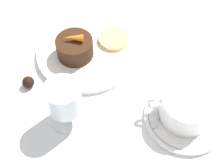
{
  "coord_description": "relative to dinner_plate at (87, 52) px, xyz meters",
  "views": [
    {
      "loc": [
        -0.09,
        0.41,
        0.55
      ],
      "look_at": [
        -0.04,
        0.05,
        0.04
      ],
      "focal_mm": 50.0,
      "sensor_mm": 36.0,
      "label": 1
    }
  ],
  "objects": [
    {
      "name": "saucer",
      "position": [
        -0.22,
        0.14,
        -0.0
      ],
      "size": [
        0.16,
        0.16,
        0.01
      ],
      "color": "white",
      "rests_on": "ground_plane"
    },
    {
      "name": "carrot_garnish",
      "position": [
        0.02,
        0.02,
        0.06
      ],
      "size": [
        0.04,
        0.02,
        0.02
      ],
      "color": "orange",
      "rests_on": "dessert_cake"
    },
    {
      "name": "pineapple_slice",
      "position": [
        -0.06,
        -0.04,
        0.01
      ],
      "size": [
        0.07,
        0.07,
        0.01
      ],
      "color": "#EFE075",
      "rests_on": "dinner_plate"
    },
    {
      "name": "wine_glass",
      "position": [
        0.01,
        0.17,
        0.06
      ],
      "size": [
        0.07,
        0.07,
        0.11
      ],
      "color": "silver",
      "rests_on": "ground_plane"
    },
    {
      "name": "fork",
      "position": [
        -0.17,
        0.05,
        -0.01
      ],
      "size": [
        0.05,
        0.19,
        0.01
      ],
      "color": "silver",
      "rests_on": "ground_plane"
    },
    {
      "name": "ground_plane",
      "position": [
        -0.03,
        0.06,
        -0.01
      ],
      "size": [
        3.0,
        3.0,
        0.0
      ],
      "primitive_type": "plane",
      "color": "white"
    },
    {
      "name": "dinner_plate",
      "position": [
        0.0,
        0.0,
        0.0
      ],
      "size": [
        0.23,
        0.23,
        0.01
      ],
      "color": "white",
      "rests_on": "ground_plane"
    },
    {
      "name": "chocolate_truffle",
      "position": [
        0.11,
        0.1,
        0.0
      ],
      "size": [
        0.03,
        0.03,
        0.03
      ],
      "color": "black",
      "rests_on": "ground_plane"
    },
    {
      "name": "dessert_cake",
      "position": [
        0.02,
        0.02,
        0.03
      ],
      "size": [
        0.08,
        0.08,
        0.04
      ],
      "color": "#381E0F",
      "rests_on": "dinner_plate"
    },
    {
      "name": "spoon",
      "position": [
        -0.17,
        0.14,
        0.0
      ],
      "size": [
        0.05,
        0.11,
        0.0
      ],
      "color": "silver",
      "rests_on": "saucer"
    },
    {
      "name": "coffee_cup",
      "position": [
        -0.22,
        0.14,
        0.03
      ],
      "size": [
        0.13,
        0.1,
        0.06
      ],
      "color": "white",
      "rests_on": "saucer"
    }
  ]
}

